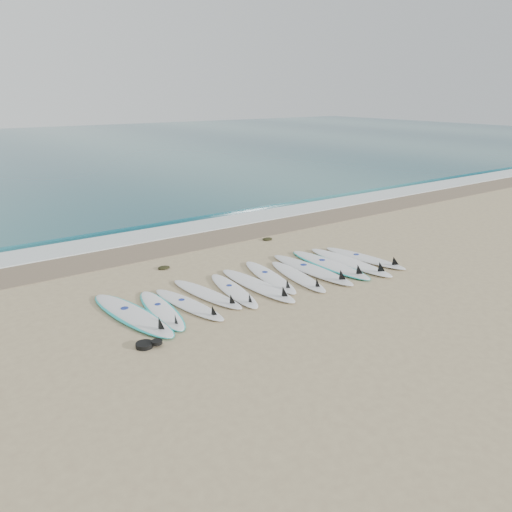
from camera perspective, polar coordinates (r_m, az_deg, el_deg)
ground at (r=12.06m, az=0.92°, el=-3.14°), size 120.00×120.00×0.00m
ocean at (r=42.28m, az=-26.67°, el=10.49°), size 120.00×55.00×0.03m
wet_sand_band at (r=15.36m, az=-8.18°, el=1.49°), size 120.00×1.80×0.01m
foam_band at (r=16.57m, az=-10.43°, el=2.67°), size 120.00×1.40×0.04m
wave_crest at (r=17.89m, az=-12.51°, el=3.80°), size 120.00×1.00×0.10m
surfboard_0 at (r=10.60m, az=-13.89°, el=-6.53°), size 1.13×2.96×0.37m
surfboard_1 at (r=10.71m, az=-10.70°, el=-6.09°), size 0.78×2.36×0.29m
surfboard_2 at (r=10.85m, az=-7.57°, el=-5.54°), size 0.85×2.38×0.30m
surfboard_3 at (r=11.34m, az=-5.50°, el=-4.37°), size 0.85×2.41×0.30m
surfboard_4 at (r=11.49m, az=-2.47°, el=-3.99°), size 0.83×2.40×0.30m
surfboard_5 at (r=11.76m, az=0.29°, el=-3.39°), size 0.67×2.71×0.34m
surfboard_6 at (r=12.29m, az=1.68°, el=-2.43°), size 0.96×2.59×0.32m
surfboard_7 at (r=12.38m, az=4.89°, el=-2.35°), size 0.87×2.49×0.31m
surfboard_8 at (r=12.85m, az=6.55°, el=-1.57°), size 0.69×2.91×0.37m
surfboard_9 at (r=13.31m, az=8.50°, el=-0.98°), size 0.70×2.85×0.36m
surfboard_10 at (r=13.55m, az=10.85°, el=-0.71°), size 0.65×2.91×0.37m
surfboard_11 at (r=13.99m, az=12.46°, el=-0.24°), size 0.89×2.65×0.33m
seaweed_near at (r=13.24m, az=-10.49°, el=-1.31°), size 0.33×0.25×0.06m
seaweed_far at (r=15.54m, az=1.31°, el=1.96°), size 0.33×0.26×0.06m
leash_coil at (r=9.39m, az=-12.32°, el=-9.84°), size 0.46×0.36×0.11m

